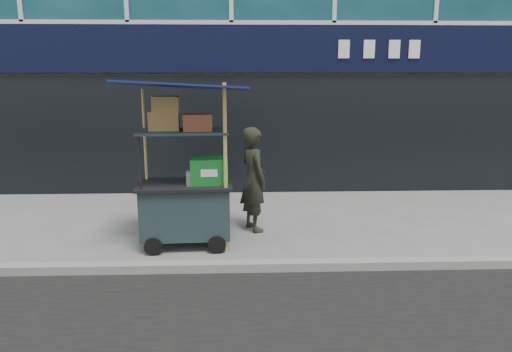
{
  "coord_description": "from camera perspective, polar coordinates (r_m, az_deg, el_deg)",
  "views": [
    {
      "loc": [
        0.11,
        -6.19,
        2.56
      ],
      "look_at": [
        0.38,
        1.2,
        0.94
      ],
      "focal_mm": 35.0,
      "sensor_mm": 36.0,
      "label": 1
    }
  ],
  "objects": [
    {
      "name": "curb",
      "position": [
        6.5,
        -2.92,
        -10.29
      ],
      "size": [
        80.0,
        0.18,
        0.12
      ],
      "primitive_type": "cube",
      "color": "gray",
      "rests_on": "ground"
    },
    {
      "name": "vendor_cart",
      "position": [
        7.22,
        -7.97,
        -1.49
      ],
      "size": [
        1.85,
        1.34,
        2.41
      ],
      "rotation": [
        0.0,
        0.0,
        0.05
      ],
      "color": "#1A2A2D",
      "rests_on": "ground"
    },
    {
      "name": "vendor_man",
      "position": [
        7.85,
        -0.29,
        -0.38
      ],
      "size": [
        0.61,
        0.71,
        1.66
      ],
      "primitive_type": "imported",
      "rotation": [
        0.0,
        0.0,
        2.0
      ],
      "color": "black",
      "rests_on": "ground"
    },
    {
      "name": "ground",
      "position": [
        6.7,
        -2.89,
        -10.1
      ],
      "size": [
        80.0,
        80.0,
        0.0
      ],
      "primitive_type": "plane",
      "color": "slate",
      "rests_on": "ground"
    }
  ]
}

